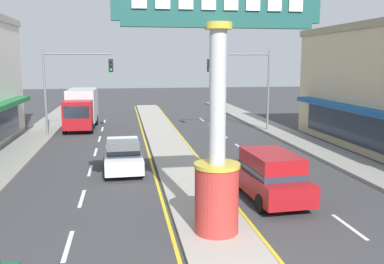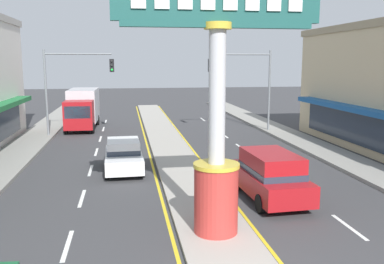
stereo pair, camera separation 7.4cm
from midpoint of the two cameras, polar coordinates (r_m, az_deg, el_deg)
The scene contains 10 objects.
median_strip at distance 26.01m, azimuth -2.87°, elevation -2.24°, with size 2.35×52.00×0.14m, color #A39E93.
sidewalk_left at distance 24.72m, azimuth -23.58°, elevation -3.61°, with size 2.44×60.00×0.18m, color gray.
sidewalk_right at distance 26.62m, azimuth 17.27°, elevation -2.34°, with size 2.44×60.00×0.18m, color gray.
lane_markings at distance 24.71m, azimuth -2.53°, elevation -3.02°, with size 9.09×52.00×0.01m.
district_sign at distance 12.51m, azimuth 3.56°, elevation 2.26°, with size 6.06×1.42×7.91m.
traffic_light_left_side at distance 31.11m, azimuth -15.99°, elevation 7.10°, with size 4.86×0.46×6.20m.
traffic_light_right_side at distance 32.04m, azimuth 7.57°, elevation 7.44°, with size 4.86×0.46×6.20m.
box_truck_near_right_lane at distance 35.31m, azimuth -14.53°, elevation 3.25°, with size 2.31×6.93×3.12m.
suv_far_right_lane at distance 16.80m, azimuth 10.61°, elevation -5.75°, with size 2.14×4.69×1.90m.
sedan_near_left_lane at distance 21.14m, azimuth -9.15°, elevation -3.10°, with size 1.92×4.34×1.53m.
Camera 2 is at (-2.68, -7.33, 5.36)m, focal length 39.36 mm.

